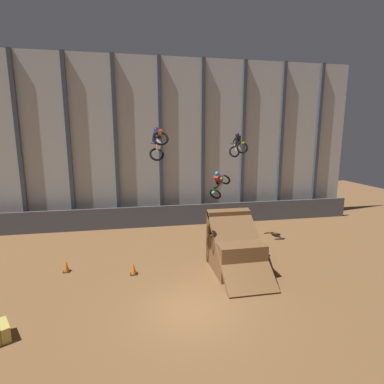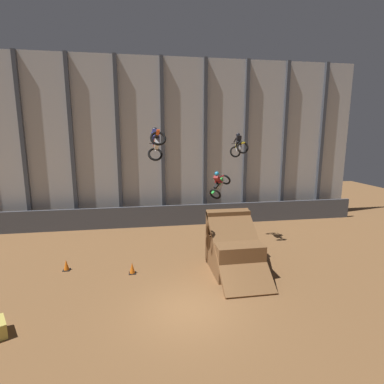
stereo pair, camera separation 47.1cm
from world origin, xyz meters
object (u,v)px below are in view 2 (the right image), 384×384
(rider_bike_left_air, at_px, (156,142))
(rider_bike_right_air, at_px, (239,146))
(dirt_ramp, at_px, (233,250))
(traffic_cone_near_ramp, at_px, (132,268))
(traffic_cone_arena_edge, at_px, (66,265))
(rider_bike_center_air, at_px, (219,184))

(rider_bike_left_air, relative_size, rider_bike_right_air, 1.01)
(dirt_ramp, distance_m, traffic_cone_near_ramp, 5.30)
(rider_bike_left_air, bearing_deg, dirt_ramp, -5.04)
(dirt_ramp, height_order, traffic_cone_arena_edge, dirt_ramp)
(traffic_cone_near_ramp, bearing_deg, rider_bike_right_air, 27.80)
(rider_bike_left_air, xyz_separation_m, rider_bike_right_air, (5.28, 3.76, -0.34))
(traffic_cone_near_ramp, xyz_separation_m, traffic_cone_arena_edge, (-3.42, 0.94, 0.00))
(dirt_ramp, height_order, rider_bike_center_air, rider_bike_center_air)
(rider_bike_left_air, height_order, rider_bike_right_air, rider_bike_left_air)
(rider_bike_left_air, distance_m, rider_bike_center_air, 5.26)
(rider_bike_center_air, relative_size, traffic_cone_arena_edge, 2.97)
(rider_bike_right_air, bearing_deg, rider_bike_left_air, -145.29)
(rider_bike_center_air, height_order, traffic_cone_near_ramp, rider_bike_center_air)
(dirt_ramp, bearing_deg, rider_bike_left_air, 179.70)
(rider_bike_left_air, bearing_deg, rider_bike_center_air, 30.32)
(rider_bike_center_air, relative_size, traffic_cone_near_ramp, 2.97)
(dirt_ramp, height_order, rider_bike_right_air, rider_bike_right_air)
(rider_bike_center_air, height_order, traffic_cone_arena_edge, rider_bike_center_air)
(dirt_ramp, bearing_deg, traffic_cone_near_ramp, 176.87)
(rider_bike_center_air, bearing_deg, traffic_cone_near_ramp, -112.08)
(traffic_cone_near_ramp, bearing_deg, rider_bike_center_air, 24.96)
(rider_bike_left_air, relative_size, traffic_cone_near_ramp, 3.00)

